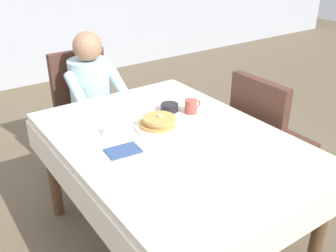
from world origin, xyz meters
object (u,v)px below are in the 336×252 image
object	(u,v)px
diner_person	(93,93)
breakfast_stack	(159,121)
spoon_near_edge	(191,150)
dining_table_main	(171,152)
syrup_pitcher	(107,128)
knife_right_of_plate	(189,120)
chair_right_side	(265,134)
cup_coffee	(191,106)
chair_diner	(86,103)
bowl_butter	(169,107)
fork_left_of_plate	(133,138)
plate_breakfast	(160,127)

from	to	relation	value
diner_person	breakfast_stack	size ratio (longest dim) A/B	5.49
spoon_near_edge	diner_person	bearing A→B (deg)	81.89
dining_table_main	syrup_pitcher	world-z (taller)	syrup_pitcher
diner_person	spoon_near_edge	distance (m)	1.19
diner_person	knife_right_of_plate	bearing A→B (deg)	102.29
breakfast_stack	syrup_pitcher	xyz separation A→B (m)	(-0.27, 0.10, -0.00)
chair_right_side	cup_coffee	size ratio (longest dim) A/B	8.23
chair_diner	syrup_pitcher	bearing A→B (deg)	73.94
chair_diner	bowl_butter	bearing A→B (deg)	102.14
bowl_butter	fork_left_of_plate	distance (m)	0.41
bowl_butter	chair_right_side	bearing A→B (deg)	-26.83
spoon_near_edge	chair_diner	bearing A→B (deg)	81.93
chair_diner	breakfast_stack	size ratio (longest dim) A/B	4.56
breakfast_stack	cup_coffee	size ratio (longest dim) A/B	1.81
dining_table_main	diner_person	xyz separation A→B (m)	(0.01, 1.01, 0.02)
fork_left_of_plate	chair_right_side	bearing A→B (deg)	-100.55
breakfast_stack	spoon_near_edge	xyz separation A→B (m)	(-0.01, -0.30, -0.04)
bowl_butter	breakfast_stack	bearing A→B (deg)	-138.94
dining_table_main	cup_coffee	xyz separation A→B (m)	(0.28, 0.19, 0.13)
bowl_butter	syrup_pitcher	xyz separation A→B (m)	(-0.46, -0.06, 0.02)
cup_coffee	bowl_butter	size ratio (longest dim) A/B	1.03
chair_right_side	fork_left_of_plate	distance (m)	0.98
diner_person	plate_breakfast	bearing A→B (deg)	90.48
chair_right_side	cup_coffee	xyz separation A→B (m)	(-0.49, 0.19, 0.25)
cup_coffee	spoon_near_edge	xyz separation A→B (m)	(-0.29, -0.37, -0.04)
dining_table_main	syrup_pitcher	distance (m)	0.37
bowl_butter	fork_left_of_plate	bearing A→B (deg)	-153.64
chair_right_side	spoon_near_edge	bearing A→B (deg)	-77.24
fork_left_of_plate	spoon_near_edge	size ratio (longest dim) A/B	1.20
syrup_pitcher	diner_person	bearing A→B (deg)	70.95
chair_diner	spoon_near_edge	distance (m)	1.36
cup_coffee	spoon_near_edge	world-z (taller)	cup_coffee
dining_table_main	fork_left_of_plate	size ratio (longest dim) A/B	8.47
chair_right_side	spoon_near_edge	xyz separation A→B (m)	(-0.77, -0.17, 0.21)
bowl_butter	fork_left_of_plate	xyz separation A→B (m)	(-0.37, -0.18, -0.02)
breakfast_stack	chair_right_side	bearing A→B (deg)	-9.57
cup_coffee	knife_right_of_plate	size ratio (longest dim) A/B	0.57
dining_table_main	spoon_near_edge	xyz separation A→B (m)	(-0.00, -0.17, 0.09)
diner_person	chair_right_side	bearing A→B (deg)	127.05
chair_diner	plate_breakfast	bearing A→B (deg)	90.41
fork_left_of_plate	knife_right_of_plate	size ratio (longest dim) A/B	0.90
chair_right_side	plate_breakfast	xyz separation A→B (m)	(-0.76, 0.13, 0.22)
chair_right_side	breakfast_stack	size ratio (longest dim) A/B	4.56
chair_right_side	knife_right_of_plate	xyz separation A→B (m)	(-0.57, 0.11, 0.21)
chair_diner	syrup_pitcher	world-z (taller)	chair_diner
cup_coffee	fork_left_of_plate	size ratio (longest dim) A/B	0.63
plate_breakfast	syrup_pitcher	size ratio (longest dim) A/B	3.50
bowl_butter	plate_breakfast	bearing A→B (deg)	-137.87
breakfast_stack	diner_person	bearing A→B (deg)	90.13
chair_diner	spoon_near_edge	xyz separation A→B (m)	(-0.01, -1.34, 0.21)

